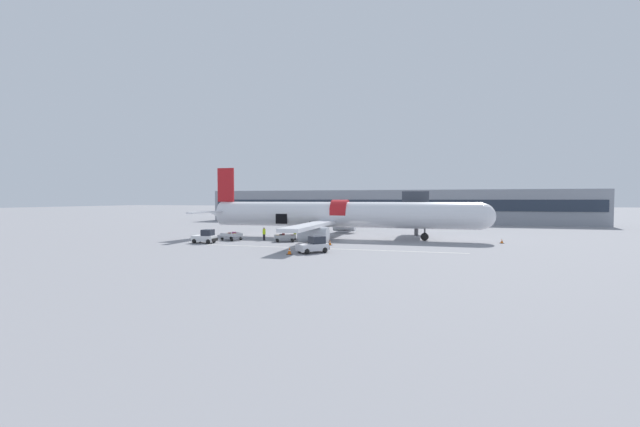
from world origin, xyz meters
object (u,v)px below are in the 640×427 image
(baggage_tug_lead, at_px, (314,246))
(ground_crew_loader_b, at_px, (306,234))
(baggage_cart_loading, at_px, (285,238))
(ground_crew_helper, at_px, (295,234))
(baggage_tug_mid, at_px, (205,237))
(baggage_cart_queued, at_px, (232,236))
(airplane, at_px, (337,215))
(ground_crew_driver, at_px, (264,234))
(ground_crew_supervisor, at_px, (311,236))
(ground_crew_loader_a, at_px, (306,235))

(baggage_tug_lead, distance_m, ground_crew_loader_b, 11.33)
(baggage_cart_loading, xyz_separation_m, ground_crew_helper, (0.50, 2.41, 0.35))
(baggage_tug_lead, relative_size, baggage_cart_loading, 0.92)
(baggage_tug_mid, bearing_deg, baggage_cart_queued, 65.58)
(baggage_tug_lead, bearing_deg, baggage_cart_queued, 148.39)
(airplane, relative_size, ground_crew_loader_b, 22.13)
(baggage_cart_queued, relative_size, ground_crew_driver, 2.06)
(ground_crew_driver, height_order, ground_crew_helper, ground_crew_driver)
(ground_crew_supervisor, height_order, ground_crew_helper, ground_crew_supervisor)
(ground_crew_loader_b, bearing_deg, baggage_tug_lead, -68.30)
(airplane, bearing_deg, ground_crew_supervisor, -105.28)
(ground_crew_loader_b, distance_m, ground_crew_supervisor, 2.54)
(baggage_cart_queued, distance_m, ground_crew_loader_b, 9.90)
(airplane, bearing_deg, baggage_cart_loading, -131.36)
(baggage_cart_loading, bearing_deg, ground_crew_helper, 78.20)
(baggage_cart_loading, bearing_deg, ground_crew_driver, 166.95)
(baggage_cart_queued, bearing_deg, ground_crew_driver, 14.50)
(airplane, bearing_deg, ground_crew_loader_a, -113.31)
(airplane, relative_size, ground_crew_driver, 23.31)
(ground_crew_driver, distance_m, ground_crew_supervisor, 6.95)
(airplane, relative_size, baggage_tug_lead, 12.12)
(baggage_tug_mid, relative_size, ground_crew_loader_b, 1.63)
(ground_crew_loader_b, xyz_separation_m, ground_crew_supervisor, (1.30, -2.18, -0.11))
(airplane, distance_m, baggage_cart_queued, 14.60)
(ground_crew_loader_b, bearing_deg, ground_crew_driver, -170.71)
(baggage_cart_loading, bearing_deg, ground_crew_loader_a, 1.31)
(ground_crew_loader_a, relative_size, ground_crew_helper, 1.11)
(ground_crew_loader_b, bearing_deg, baggage_tug_mid, -153.40)
(baggage_tug_mid, relative_size, ground_crew_driver, 1.71)
(baggage_tug_lead, relative_size, ground_crew_supervisor, 2.05)
(ground_crew_loader_b, bearing_deg, airplane, 55.15)
(ground_crew_helper, bearing_deg, baggage_cart_queued, -160.94)
(ground_crew_driver, bearing_deg, ground_crew_helper, 23.83)
(airplane, relative_size, ground_crew_helper, 25.51)
(ground_crew_loader_a, bearing_deg, ground_crew_supervisor, -36.29)
(baggage_cart_queued, relative_size, ground_crew_supervisor, 2.20)
(ground_crew_loader_b, bearing_deg, ground_crew_helper, 157.12)
(baggage_cart_loading, bearing_deg, ground_crew_supervisor, -8.28)
(airplane, relative_size, baggage_tug_mid, 13.59)
(baggage_cart_queued, height_order, ground_crew_supervisor, ground_crew_supervisor)
(ground_crew_loader_b, height_order, ground_crew_helper, ground_crew_loader_b)
(baggage_tug_lead, relative_size, ground_crew_loader_a, 1.90)
(ground_crew_driver, bearing_deg, ground_crew_supervisor, -10.56)
(airplane, xyz_separation_m, ground_crew_loader_a, (-2.62, -6.07, -2.29))
(airplane, bearing_deg, ground_crew_driver, -148.11)
(baggage_tug_mid, distance_m, ground_crew_supervisor, 13.16)
(baggage_tug_mid, height_order, baggage_cart_queued, baggage_tug_mid)
(baggage_tug_lead, xyz_separation_m, baggage_cart_loading, (-6.47, 8.86, -0.24))
(ground_crew_loader_b, bearing_deg, baggage_cart_queued, -168.45)
(baggage_tug_mid, distance_m, ground_crew_loader_a, 12.57)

